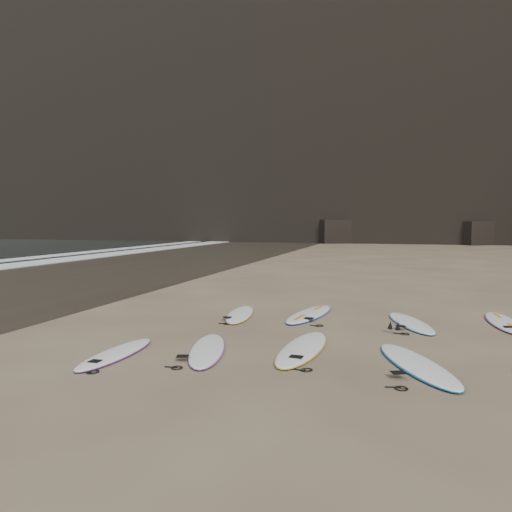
{
  "coord_description": "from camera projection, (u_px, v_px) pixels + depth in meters",
  "views": [
    {
      "loc": [
        0.87,
        -8.82,
        2.34
      ],
      "look_at": [
        -2.44,
        2.72,
        1.5
      ],
      "focal_mm": 35.0,
      "sensor_mm": 36.0,
      "label": 1
    }
  ],
  "objects": [
    {
      "name": "surfboard_7",
      "position": [
        411.0,
        322.0,
        11.31
      ],
      "size": [
        1.33,
        2.53,
        0.09
      ],
      "primitive_type": "ellipsoid",
      "rotation": [
        0.0,
        0.0,
        0.32
      ],
      "color": "white",
      "rests_on": "ground"
    },
    {
      "name": "wet_sand",
      "position": [
        72.0,
        274.0,
        22.02
      ],
      "size": [
        12.0,
        200.0,
        0.01
      ],
      "primitive_type": "cube",
      "color": "#383026",
      "rests_on": "ground"
    },
    {
      "name": "surfboard_0",
      "position": [
        116.0,
        353.0,
        8.69
      ],
      "size": [
        0.55,
        2.25,
        0.08
      ],
      "primitive_type": "ellipsoid",
      "rotation": [
        0.0,
        0.0,
        -0.0
      ],
      "color": "white",
      "rests_on": "ground"
    },
    {
      "name": "surfboard_5",
      "position": [
        240.0,
        314.0,
        12.35
      ],
      "size": [
        0.93,
        2.43,
        0.09
      ],
      "primitive_type": "ellipsoid",
      "rotation": [
        0.0,
        0.0,
        0.16
      ],
      "color": "white",
      "rests_on": "ground"
    },
    {
      "name": "ground",
      "position": [
        346.0,
        353.0,
        8.86
      ],
      "size": [
        240.0,
        240.0,
        0.0
      ],
      "primitive_type": "plane",
      "color": "#897559",
      "rests_on": "ground"
    },
    {
      "name": "surfboard_8",
      "position": [
        504.0,
        322.0,
        11.33
      ],
      "size": [
        0.74,
        2.57,
        0.09
      ],
      "primitive_type": "ellipsoid",
      "rotation": [
        0.0,
        0.0,
        0.05
      ],
      "color": "white",
      "rests_on": "ground"
    },
    {
      "name": "surfboard_2",
      "position": [
        302.0,
        348.0,
        9.04
      ],
      "size": [
        0.79,
        2.75,
        0.1
      ],
      "primitive_type": "ellipsoid",
      "rotation": [
        0.0,
        0.0,
        -0.05
      ],
      "color": "white",
      "rests_on": "ground"
    },
    {
      "name": "surfboard_1",
      "position": [
        207.0,
        349.0,
        8.94
      ],
      "size": [
        1.21,
        2.5,
        0.09
      ],
      "primitive_type": "ellipsoid",
      "rotation": [
        0.0,
        0.0,
        0.27
      ],
      "color": "white",
      "rests_on": "ground"
    },
    {
      "name": "surfboard_3",
      "position": [
        417.0,
        364.0,
        8.01
      ],
      "size": [
        1.62,
        2.7,
        0.1
      ],
      "primitive_type": "ellipsoid",
      "rotation": [
        0.0,
        0.0,
        0.4
      ],
      "color": "white",
      "rests_on": "ground"
    },
    {
      "name": "surfboard_6",
      "position": [
        309.0,
        314.0,
        12.35
      ],
      "size": [
        1.08,
        2.79,
        0.1
      ],
      "primitive_type": "ellipsoid",
      "rotation": [
        0.0,
        0.0,
        -0.16
      ],
      "color": "white",
      "rests_on": "ground"
    }
  ]
}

